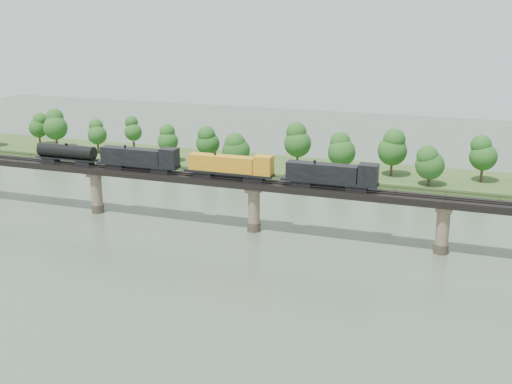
% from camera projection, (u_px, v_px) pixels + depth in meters
% --- Properties ---
extents(ground, '(400.00, 400.00, 0.00)m').
position_uv_depth(ground, '(198.00, 284.00, 114.88)').
color(ground, '#3B4B3A').
rests_on(ground, ground).
extents(far_bank, '(300.00, 24.00, 1.60)m').
position_uv_depth(far_bank, '(315.00, 170.00, 191.62)').
color(far_bank, '#2E481D').
rests_on(far_bank, ground).
extents(bridge, '(236.00, 30.00, 11.50)m').
position_uv_depth(bridge, '(254.00, 207.00, 140.52)').
color(bridge, '#473A2D').
rests_on(bridge, ground).
extents(bridge_superstructure, '(220.00, 4.90, 0.75)m').
position_uv_depth(bridge_superstructure, '(254.00, 179.00, 138.74)').
color(bridge_superstructure, black).
rests_on(bridge_superstructure, bridge).
extents(far_treeline, '(289.06, 17.54, 13.60)m').
position_uv_depth(far_treeline, '(285.00, 144.00, 187.94)').
color(far_treeline, '#382619').
rests_on(far_treeline, far_bank).
extents(freight_train, '(82.36, 3.21, 5.67)m').
position_uv_depth(freight_train, '(198.00, 164.00, 142.25)').
color(freight_train, black).
rests_on(freight_train, bridge).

